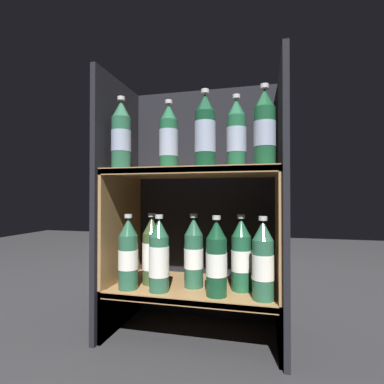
{
  "coord_description": "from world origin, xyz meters",
  "views": [
    {
      "loc": [
        0.26,
        -0.94,
        0.52
      ],
      "look_at": [
        0.0,
        0.12,
        0.54
      ],
      "focal_mm": 28.0,
      "sensor_mm": 36.0,
      "label": 1
    }
  ],
  "objects_px": {
    "bottle_upper_back_1": "(236,136)",
    "bottle_lower_front_1": "(159,257)",
    "bottle_upper_front_1": "(205,133)",
    "bottle_lower_front_0": "(128,255)",
    "bottle_lower_front_3": "(263,262)",
    "bottle_lower_back_1": "(193,254)",
    "bottle_upper_back_0": "(169,139)",
    "bottle_lower_back_2": "(241,256)",
    "bottle_upper_front_0": "(121,137)",
    "bottle_upper_front_2": "(265,130)",
    "bottle_lower_front_2": "(216,260)",
    "bottle_lower_back_0": "(152,252)"
  },
  "relations": [
    {
      "from": "bottle_upper_back_1",
      "to": "bottle_lower_front_1",
      "type": "height_order",
      "value": "bottle_upper_back_1"
    },
    {
      "from": "bottle_upper_front_2",
      "to": "bottle_lower_back_0",
      "type": "bearing_deg",
      "value": 169.33
    },
    {
      "from": "bottle_lower_back_1",
      "to": "bottle_lower_back_2",
      "type": "bearing_deg",
      "value": 0.0
    },
    {
      "from": "bottle_lower_back_0",
      "to": "bottle_upper_back_0",
      "type": "bearing_deg",
      "value": 0.0
    },
    {
      "from": "bottle_lower_front_1",
      "to": "bottle_lower_back_0",
      "type": "relative_size",
      "value": 1.0
    },
    {
      "from": "bottle_upper_front_0",
      "to": "bottle_upper_back_1",
      "type": "height_order",
      "value": "same"
    },
    {
      "from": "bottle_upper_back_1",
      "to": "bottle_lower_front_1",
      "type": "bearing_deg",
      "value": -163.27
    },
    {
      "from": "bottle_lower_front_3",
      "to": "bottle_lower_back_1",
      "type": "xyz_separation_m",
      "value": [
        -0.26,
        0.08,
        0.0
      ]
    },
    {
      "from": "bottle_lower_front_3",
      "to": "bottle_lower_front_2",
      "type": "bearing_deg",
      "value": 180.0
    },
    {
      "from": "bottle_upper_front_2",
      "to": "bottle_upper_back_0",
      "type": "distance_m",
      "value": 0.37
    },
    {
      "from": "bottle_lower_back_2",
      "to": "bottle_lower_front_3",
      "type": "bearing_deg",
      "value": -46.24
    },
    {
      "from": "bottle_lower_back_0",
      "to": "bottle_lower_back_1",
      "type": "xyz_separation_m",
      "value": [
        0.16,
        0.0,
        0.0
      ]
    },
    {
      "from": "bottle_upper_front_1",
      "to": "bottle_lower_back_2",
      "type": "xyz_separation_m",
      "value": [
        0.12,
        0.08,
        -0.43
      ]
    },
    {
      "from": "bottle_upper_front_0",
      "to": "bottle_upper_front_2",
      "type": "distance_m",
      "value": 0.52
    },
    {
      "from": "bottle_upper_front_2",
      "to": "bottle_lower_front_0",
      "type": "relative_size",
      "value": 1.0
    },
    {
      "from": "bottle_upper_back_0",
      "to": "bottle_lower_front_1",
      "type": "bearing_deg",
      "value": -96.45
    },
    {
      "from": "bottle_upper_front_1",
      "to": "bottle_lower_back_1",
      "type": "distance_m",
      "value": 0.45
    },
    {
      "from": "bottle_lower_front_3",
      "to": "bottle_lower_back_0",
      "type": "xyz_separation_m",
      "value": [
        -0.42,
        0.08,
        -0.0
      ]
    },
    {
      "from": "bottle_upper_back_0",
      "to": "bottle_lower_back_2",
      "type": "bearing_deg",
      "value": 0.0
    },
    {
      "from": "bottle_upper_front_2",
      "to": "bottle_lower_front_3",
      "type": "height_order",
      "value": "bottle_upper_front_2"
    },
    {
      "from": "bottle_lower_front_1",
      "to": "bottle_lower_back_0",
      "type": "height_order",
      "value": "same"
    },
    {
      "from": "bottle_upper_back_0",
      "to": "bottle_upper_back_1",
      "type": "relative_size",
      "value": 1.0
    },
    {
      "from": "bottle_upper_back_1",
      "to": "bottle_lower_back_1",
      "type": "relative_size",
      "value": 1.0
    },
    {
      "from": "bottle_upper_front_1",
      "to": "bottle_upper_back_1",
      "type": "distance_m",
      "value": 0.13
    },
    {
      "from": "bottle_lower_front_2",
      "to": "bottle_upper_front_0",
      "type": "bearing_deg",
      "value": 180.0
    },
    {
      "from": "bottle_lower_back_0",
      "to": "bottle_lower_back_2",
      "type": "bearing_deg",
      "value": 0.0
    },
    {
      "from": "bottle_upper_front_1",
      "to": "bottle_lower_back_2",
      "type": "bearing_deg",
      "value": 34.7
    },
    {
      "from": "bottle_upper_back_0",
      "to": "bottle_lower_front_0",
      "type": "distance_m",
      "value": 0.46
    },
    {
      "from": "bottle_upper_front_1",
      "to": "bottle_lower_front_3",
      "type": "relative_size",
      "value": 1.0
    },
    {
      "from": "bottle_upper_back_0",
      "to": "bottle_lower_back_0",
      "type": "relative_size",
      "value": 1.0
    },
    {
      "from": "bottle_upper_front_2",
      "to": "bottle_lower_back_0",
      "type": "distance_m",
      "value": 0.62
    },
    {
      "from": "bottle_lower_front_0",
      "to": "bottle_lower_front_1",
      "type": "relative_size",
      "value": 1.0
    },
    {
      "from": "bottle_upper_front_0",
      "to": "bottle_lower_front_3",
      "type": "height_order",
      "value": "bottle_upper_front_0"
    },
    {
      "from": "bottle_lower_front_0",
      "to": "bottle_lower_back_2",
      "type": "height_order",
      "value": "same"
    },
    {
      "from": "bottle_lower_front_2",
      "to": "bottle_lower_front_3",
      "type": "distance_m",
      "value": 0.15
    },
    {
      "from": "bottle_upper_front_0",
      "to": "bottle_lower_front_2",
      "type": "xyz_separation_m",
      "value": [
        0.36,
        0.0,
        -0.44
      ]
    },
    {
      "from": "bottle_lower_back_1",
      "to": "bottle_upper_front_2",
      "type": "bearing_deg",
      "value": -16.95
    },
    {
      "from": "bottle_upper_back_1",
      "to": "bottle_lower_front_1",
      "type": "relative_size",
      "value": 1.0
    },
    {
      "from": "bottle_lower_front_3",
      "to": "bottle_lower_back_1",
      "type": "relative_size",
      "value": 1.0
    },
    {
      "from": "bottle_upper_front_0",
      "to": "bottle_upper_front_1",
      "type": "height_order",
      "value": "same"
    },
    {
      "from": "bottle_upper_front_1",
      "to": "bottle_lower_front_0",
      "type": "distance_m",
      "value": 0.52
    },
    {
      "from": "bottle_upper_front_0",
      "to": "bottle_lower_front_3",
      "type": "relative_size",
      "value": 1.0
    },
    {
      "from": "bottle_lower_front_0",
      "to": "bottle_lower_back_0",
      "type": "height_order",
      "value": "same"
    },
    {
      "from": "bottle_lower_front_1",
      "to": "bottle_lower_front_0",
      "type": "bearing_deg",
      "value": 180.0
    },
    {
      "from": "bottle_upper_front_1",
      "to": "bottle_lower_front_1",
      "type": "height_order",
      "value": "bottle_upper_front_1"
    },
    {
      "from": "bottle_lower_back_1",
      "to": "bottle_upper_back_1",
      "type": "bearing_deg",
      "value": -0.0
    },
    {
      "from": "bottle_upper_front_0",
      "to": "bottle_lower_back_0",
      "type": "bearing_deg",
      "value": 41.83
    },
    {
      "from": "bottle_lower_front_1",
      "to": "bottle_lower_front_2",
      "type": "xyz_separation_m",
      "value": [
        0.21,
        0.0,
        0.0
      ]
    },
    {
      "from": "bottle_upper_front_1",
      "to": "bottle_upper_back_1",
      "type": "height_order",
      "value": "same"
    },
    {
      "from": "bottle_lower_front_0",
      "to": "bottle_lower_front_1",
      "type": "height_order",
      "value": "same"
    }
  ]
}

